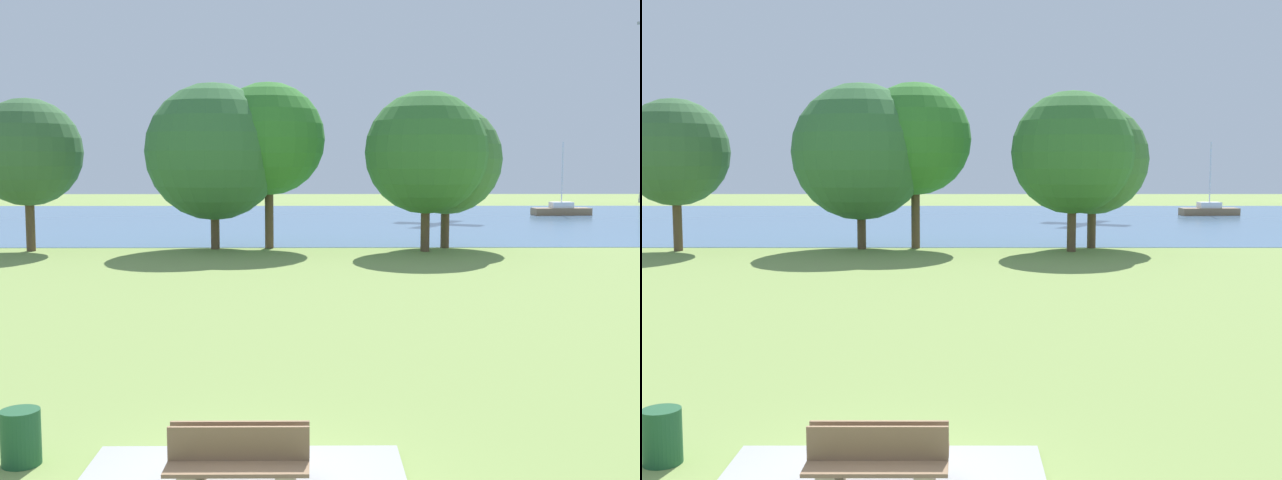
{
  "view_description": "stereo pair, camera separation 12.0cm",
  "coord_description": "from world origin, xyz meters",
  "views": [
    {
      "loc": [
        0.95,
        -9.61,
        4.3
      ],
      "look_at": [
        1.18,
        17.24,
        1.66
      ],
      "focal_mm": 43.43,
      "sensor_mm": 36.0,
      "label": 1
    },
    {
      "loc": [
        1.07,
        -9.61,
        4.3
      ],
      "look_at": [
        1.18,
        17.24,
        1.66
      ],
      "focal_mm": 43.43,
      "sensor_mm": 36.0,
      "label": 2
    }
  ],
  "objects": [
    {
      "name": "bench_facing_inland",
      "position": [
        0.0,
        -0.27,
        0.47
      ],
      "size": [
        1.8,
        0.48,
        0.89
      ],
      "color": "tan",
      "rests_on": "concrete_pad"
    },
    {
      "name": "tree_west_far",
      "position": [
        7.73,
        30.0,
        4.55
      ],
      "size": [
        5.66,
        5.66,
        7.39
      ],
      "color": "brown",
      "rests_on": "ground"
    },
    {
      "name": "litter_bin",
      "position": [
        -3.24,
        1.17,
        0.4
      ],
      "size": [
        0.56,
        0.56,
        0.8
      ],
      "primitive_type": "cylinder",
      "color": "#1E512D",
      "rests_on": "ground"
    },
    {
      "name": "water_surface",
      "position": [
        0.0,
        50.0,
        0.01
      ],
      "size": [
        140.0,
        40.0,
        0.02
      ],
      "primitive_type": "cube",
      "color": "teal",
      "rests_on": "ground"
    },
    {
      "name": "tree_east_near",
      "position": [
        -13.06,
        28.64,
        4.87
      ],
      "size": [
        5.28,
        5.28,
        7.52
      ],
      "color": "brown",
      "rests_on": "ground"
    },
    {
      "name": "tree_mid_shore",
      "position": [
        -4.03,
        29.47,
        4.91
      ],
      "size": [
        6.89,
        6.89,
        8.36
      ],
      "color": "brown",
      "rests_on": "ground"
    },
    {
      "name": "bench_facing_water",
      "position": [
        0.0,
        0.27,
        0.47
      ],
      "size": [
        1.8,
        0.48,
        0.89
      ],
      "color": "tan",
      "rests_on": "concrete_pad"
    },
    {
      "name": "tree_east_far",
      "position": [
        6.47,
        28.34,
        4.86
      ],
      "size": [
        6.01,
        6.01,
        7.87
      ],
      "color": "brown",
      "rests_on": "ground"
    },
    {
      "name": "ground_plane",
      "position": [
        0.0,
        22.0,
        0.0
      ],
      "size": [
        160.0,
        160.0,
        0.0
      ],
      "primitive_type": "plane",
      "color": "#7F994C"
    },
    {
      "name": "sailboat_brown",
      "position": [
        21.89,
        55.38,
        0.45
      ],
      "size": [
        4.89,
        1.83,
        6.13
      ],
      "color": "brown",
      "rests_on": "water_surface"
    },
    {
      "name": "tree_west_near",
      "position": [
        -1.31,
        29.88,
        5.56
      ],
      "size": [
        5.71,
        5.71,
        8.43
      ],
      "color": "brown",
      "rests_on": "ground"
    }
  ]
}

